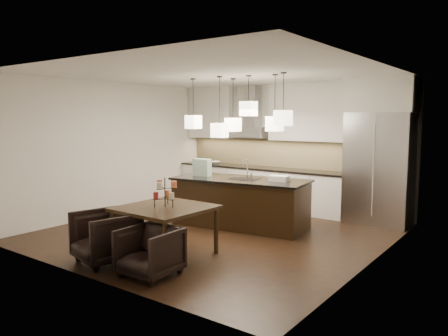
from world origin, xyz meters
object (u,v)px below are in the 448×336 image
Objects in this scene: armchair_left at (106,237)px; armchair_right at (150,252)px; refrigerator at (379,169)px; dining_table at (166,231)px; island_body at (240,203)px.

armchair_right is at bearing 12.31° from armchair_left.
dining_table is at bearing -116.82° from refrigerator.
refrigerator reaches higher than island_body.
dining_table is (0.10, -2.13, -0.06)m from island_body.
armchair_right is (0.44, -0.75, -0.05)m from dining_table.
island_body is at bearing 98.34° from armchair_right.
armchair_left is (-0.47, -0.73, -0.00)m from dining_table.
island_body reaches higher than dining_table.
armchair_left is (-0.37, -2.86, -0.07)m from island_body.
dining_table is at bearing -95.41° from island_body.
refrigerator is 4.91m from armchair_right.
island_body is 2.93m from armchair_right.
armchair_left reaches higher than armchair_right.
refrigerator is 3.04× the size of armchair_right.
armchair_left is at bearing -121.55° from dining_table.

